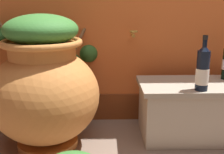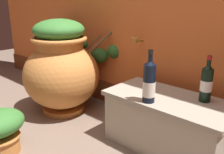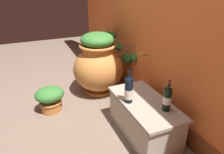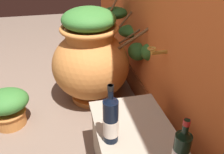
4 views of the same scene
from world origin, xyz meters
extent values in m
cube|color=brown|center=(0.00, 1.10, 0.10)|extent=(4.40, 0.02, 0.20)
cylinder|color=#B28433|center=(0.02, 1.05, 0.65)|extent=(0.02, 0.10, 0.02)
torus|color=#B28433|center=(0.02, 1.00, 0.68)|extent=(0.06, 0.06, 0.01)
cylinder|color=#CC7F3D|center=(-0.54, 0.70, 0.02)|extent=(0.37, 0.37, 0.04)
ellipsoid|color=#CC7F3D|center=(-0.54, 0.70, 0.33)|extent=(0.65, 0.65, 0.58)
cylinder|color=#CC7F3D|center=(-0.54, 0.70, 0.59)|extent=(0.39, 0.39, 0.12)
torus|color=#CC7F3D|center=(-0.54, 0.70, 0.65)|extent=(0.47, 0.47, 0.04)
cylinder|color=brown|center=(-0.81, 0.91, 0.67)|extent=(0.20, 0.19, 0.22)
ellipsoid|color=#235623|center=(-0.91, 1.00, 0.66)|extent=(0.24, 0.23, 0.10)
cylinder|color=brown|center=(-0.47, 0.99, 0.57)|extent=(0.05, 0.20, 0.15)
ellipsoid|color=#2D6628|center=(-0.45, 1.07, 0.45)|extent=(0.18, 0.16, 0.14)
cylinder|color=brown|center=(-0.69, 1.00, 0.61)|extent=(0.10, 0.22, 0.22)
ellipsoid|color=#2D6628|center=(-0.74, 1.10, 0.53)|extent=(0.22, 0.23, 0.10)
cylinder|color=brown|center=(-0.37, 1.00, 0.60)|extent=(0.13, 0.26, 0.23)
ellipsoid|color=#2D6628|center=(-0.30, 1.12, 0.51)|extent=(0.14, 0.15, 0.14)
ellipsoid|color=#387A33|center=(-0.54, 0.70, 0.72)|extent=(0.42, 0.42, 0.18)
cube|color=#A09785|center=(0.45, 0.81, 0.35)|extent=(0.82, 0.41, 0.03)
cylinder|color=black|center=(0.64, 0.90, 0.47)|extent=(0.07, 0.07, 0.21)
cone|color=black|center=(0.64, 0.90, 0.59)|extent=(0.07, 0.07, 0.04)
cylinder|color=black|center=(0.64, 0.90, 0.61)|extent=(0.03, 0.03, 0.08)
cylinder|color=maroon|center=(0.64, 0.90, 0.64)|extent=(0.03, 0.03, 0.02)
cylinder|color=black|center=(0.39, 0.66, 0.48)|extent=(0.08, 0.08, 0.24)
cone|color=black|center=(0.39, 0.66, 0.62)|extent=(0.08, 0.08, 0.04)
cylinder|color=black|center=(0.39, 0.66, 0.65)|extent=(0.03, 0.03, 0.09)
cylinder|color=black|center=(0.39, 0.66, 0.68)|extent=(0.03, 0.03, 0.02)
cylinder|color=white|center=(0.39, 0.66, 0.45)|extent=(0.08, 0.08, 0.09)
cylinder|color=#CC7F3D|center=(-0.32, 0.02, 0.06)|extent=(0.23, 0.23, 0.13)
torus|color=#BB7538|center=(-0.32, 0.02, 0.11)|extent=(0.25, 0.25, 0.02)
ellipsoid|color=#387A33|center=(-0.32, 0.02, 0.22)|extent=(0.29, 0.33, 0.16)
camera|label=1|loc=(-0.18, -0.93, 0.88)|focal=45.53mm
camera|label=2|loc=(1.18, -0.53, 0.99)|focal=39.99mm
camera|label=3|loc=(1.90, -0.15, 1.43)|focal=34.33mm
camera|label=4|loc=(1.26, 0.47, 1.24)|focal=38.18mm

